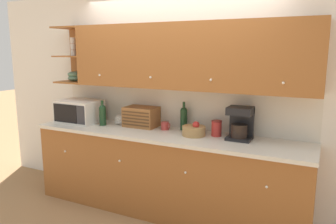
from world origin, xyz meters
TOP-DOWN VIEW (x-y plane):
  - ground_plane at (0.00, 0.00)m, footprint 24.00×24.00m
  - wall_back at (0.00, 0.03)m, footprint 5.62×0.06m
  - counter_unit at (0.00, -0.32)m, footprint 3.24×0.66m
  - backsplash_panel at (0.00, -0.01)m, footprint 3.22×0.01m
  - upper_cabinets at (0.17, -0.18)m, footprint 3.22×0.39m
  - microwave at (-1.25, -0.30)m, footprint 0.53×0.41m
  - wine_bottle at (-0.86, -0.31)m, footprint 0.09×0.09m
  - bowl_stack_on_counter at (-0.72, -0.15)m, footprint 0.15×0.15m
  - bread_box at (-0.40, -0.16)m, footprint 0.40×0.28m
  - mug at (-0.06, -0.18)m, footprint 0.10×0.09m
  - second_wine_bottle at (0.14, -0.09)m, footprint 0.08×0.08m
  - fruit_basket at (0.35, -0.28)m, footprint 0.26×0.26m
  - storage_canister at (0.57, -0.19)m, footprint 0.12×0.12m
  - coffee_maker at (0.84, -0.20)m, footprint 0.25×0.23m

SIDE VIEW (x-z plane):
  - ground_plane at x=0.00m, z-range 0.00..0.00m
  - counter_unit at x=0.00m, z-range 0.00..0.96m
  - mug at x=-0.06m, z-range 0.96..1.05m
  - bowl_stack_on_counter at x=-0.72m, z-range 0.95..1.07m
  - fruit_basket at x=0.35m, z-range 0.93..1.10m
  - storage_canister at x=0.57m, z-range 0.96..1.13m
  - bread_box at x=-0.40m, z-range 0.96..1.20m
  - wine_bottle at x=-0.86m, z-range 0.94..1.26m
  - microwave at x=-1.25m, z-range 0.96..1.25m
  - second_wine_bottle at x=0.14m, z-range 0.94..1.28m
  - coffee_maker at x=0.84m, z-range 0.96..1.31m
  - backsplash_panel at x=0.00m, z-range 0.96..1.46m
  - wall_back at x=0.00m, z-range 0.00..2.60m
  - upper_cabinets at x=0.17m, z-range 1.46..2.18m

